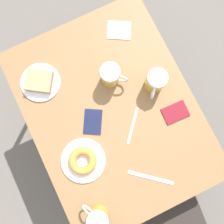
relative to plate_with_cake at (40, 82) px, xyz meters
name	(u,v)px	position (x,y,z in m)	size (l,w,h in m)	color
ground_plane	(112,126)	(-0.26, 0.30, -0.78)	(8.00, 8.00, 0.00)	#666059
table	(112,114)	(-0.26, 0.30, -0.08)	(0.83, 1.09, 0.76)	olive
plate_with_cake	(40,82)	(0.00, 0.00, 0.00)	(0.20, 0.20, 0.05)	silver
plate_with_donut	(83,161)	(-0.03, 0.45, 0.00)	(0.22, 0.22, 0.05)	silver
beer_mug_left	(98,219)	(0.01, 0.72, 0.05)	(0.10, 0.14, 0.13)	gold
beer_mug_center	(156,81)	(-0.52, 0.26, 0.05)	(0.11, 0.12, 0.13)	gold
beer_mug_right	(111,75)	(-0.33, 0.14, 0.05)	(0.12, 0.12, 0.13)	gold
napkin_folded	(119,30)	(-0.49, -0.08, -0.02)	(0.16, 0.15, 0.00)	white
fork	(133,126)	(-0.33, 0.41, -0.02)	(0.13, 0.15, 0.00)	silver
knife	(151,178)	(-0.29, 0.67, -0.02)	(0.18, 0.16, 0.00)	silver
passport_near_edge	(93,122)	(-0.16, 0.31, -0.02)	(0.14, 0.15, 0.01)	#141938
passport_far_edge	(175,112)	(-0.55, 0.44, -0.02)	(0.13, 0.09, 0.01)	maroon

